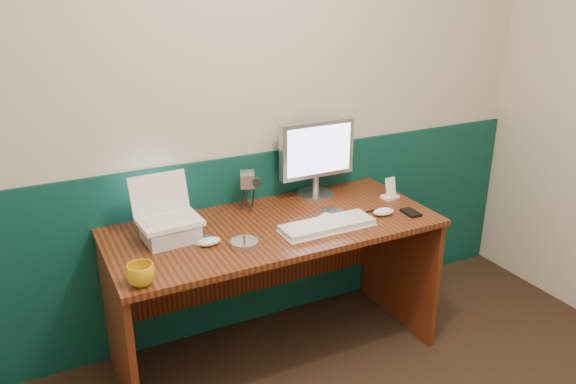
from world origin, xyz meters
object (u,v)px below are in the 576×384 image
camcorder (248,194)px  keyboard (327,226)px  desk (275,292)px  mug (141,275)px  monitor (316,159)px  laptop (168,201)px

camcorder → keyboard: bearing=-35.1°
keyboard → camcorder: (-0.25, 0.38, 0.08)m
desk → camcorder: camcorder is taller
camcorder → desk: bearing=-57.8°
desk → camcorder: bearing=100.1°
desk → mug: (-0.71, -0.28, 0.42)m
keyboard → camcorder: size_ratio=2.56×
monitor → keyboard: (-0.16, -0.40, -0.20)m
mug → camcorder: (0.67, 0.51, 0.04)m
laptop → keyboard: 0.75m
mug → camcorder: size_ratio=0.63×
laptop → camcorder: (0.45, 0.17, -0.10)m
desk → laptop: size_ratio=5.95×
desk → camcorder: (-0.04, 0.23, 0.46)m
mug → desk: bearing=21.6°
laptop → desk: bearing=-10.4°
desk → monitor: (0.37, 0.24, 0.59)m
keyboard → camcorder: bearing=122.8°
desk → monitor: size_ratio=3.77×
laptop → mug: 0.43m
monitor → keyboard: size_ratio=0.93×
keyboard → mug: bearing=-172.3°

